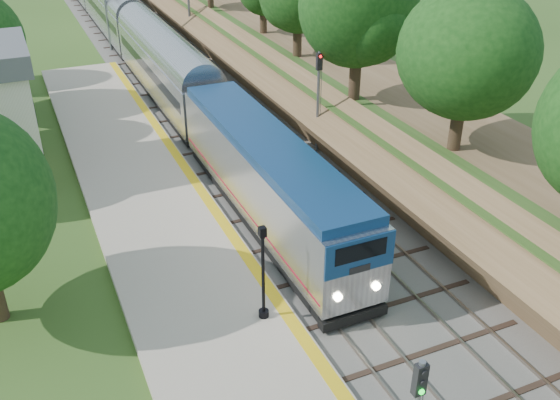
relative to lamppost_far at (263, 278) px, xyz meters
name	(u,v)px	position (x,y,z in m)	size (l,w,h in m)	color
trackbed	(136,35)	(5.26, 47.81, -2.21)	(9.50, 170.00, 0.28)	#4C4944
platform	(191,280)	(-1.94, 3.81, -2.08)	(6.40, 68.00, 0.38)	#AD9E8C
yellow_stripe	(250,262)	(0.91, 3.81, -1.89)	(0.55, 68.00, 0.01)	gold
embankment	(211,9)	(13.61, 47.81, -0.32)	(10.64, 170.00, 11.70)	brown
trees_behind_platform	(22,174)	(-7.91, 8.48, 2.26)	(7.82, 53.32, 7.21)	#332316
lamppost_far	(263,278)	(0.00, 0.00, 0.00)	(0.42, 0.42, 4.24)	black
signal_farside	(318,92)	(9.46, 14.02, 1.79)	(0.35, 0.28, 6.46)	slate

